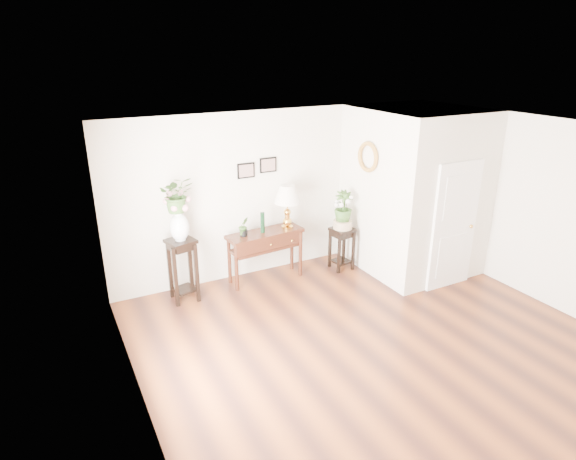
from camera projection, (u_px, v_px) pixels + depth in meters
floor at (374, 342)px, 6.50m from camera, size 6.00×5.50×0.02m
ceiling at (389, 134)px, 5.51m from camera, size 6.00×5.50×0.02m
wall_back at (281, 192)px, 8.28m from camera, size 6.00×0.02×2.80m
wall_left at (135, 301)px, 4.70m from camera, size 0.02×5.50×2.80m
wall_right at (539, 211)px, 7.31m from camera, size 0.02×5.50×2.80m
partition at (414, 190)px, 8.39m from camera, size 1.80×1.95×2.80m
door at (454, 226)px, 7.68m from camera, size 0.90×0.05×2.10m
art_print_left at (246, 171)px, 7.82m from camera, size 0.30×0.02×0.25m
art_print_right at (268, 165)px, 7.98m from camera, size 0.30×0.02×0.25m
wall_ornament at (368, 157)px, 7.85m from camera, size 0.07×0.51×0.51m
console_table at (265, 256)px, 8.11m from camera, size 1.33×0.54×0.87m
table_lamp at (287, 208)px, 8.02m from camera, size 0.46×0.46×0.76m
green_vase at (263, 223)px, 7.88m from camera, size 0.09×0.09×0.34m
potted_plant at (244, 227)px, 7.74m from camera, size 0.18×0.15×0.30m
plant_stand_a at (183, 270)px, 7.44m from camera, size 0.47×0.47×1.01m
porcelain_vase at (179, 226)px, 7.18m from camera, size 0.34×0.34×0.50m
lily_arrangement at (177, 197)px, 7.02m from camera, size 0.55×0.49×0.55m
plant_stand_b at (342, 248)px, 8.54m from camera, size 0.41×0.41×0.76m
ceramic_bowl at (343, 224)px, 8.38m from camera, size 0.44×0.44×0.15m
narcissus at (343, 207)px, 8.27m from camera, size 0.38×0.38×0.55m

